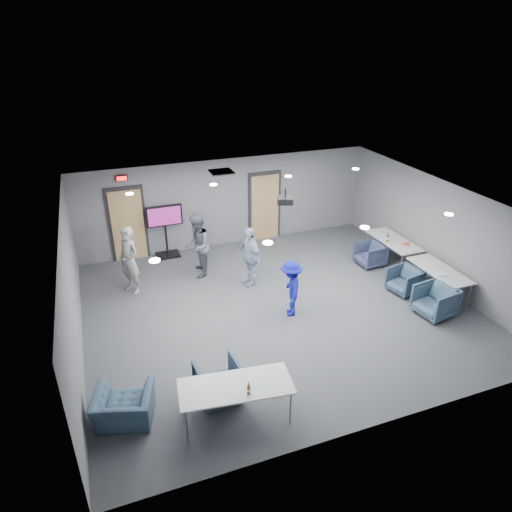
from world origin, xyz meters
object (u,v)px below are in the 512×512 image
object	(u,v)px
person_a	(129,260)
chair_right_c	(435,301)
chair_right_a	(370,254)
person_d	(291,288)
tv_stand	(165,228)
chair_front_b	(124,407)
table_front_left	(236,387)
table_right_a	(394,241)
bottle_front	(249,389)
person_b	(197,246)
person_c	(250,256)
chair_right_b	(405,280)
bottle_right	(388,238)
projector	(285,200)
chair_front_a	(218,381)
table_right_b	(439,271)

from	to	relation	value
person_a	chair_right_c	size ratio (longest dim) A/B	2.16
chair_right_a	person_d	bearing A→B (deg)	-67.50
tv_stand	chair_front_b	bearing A→B (deg)	-106.92
chair_front_b	table_front_left	world-z (taller)	table_front_left
chair_front_b	table_front_left	xyz separation A→B (m)	(1.81, -0.60, 0.37)
chair_right_c	table_right_a	world-z (taller)	chair_right_c
bottle_front	table_front_left	bearing A→B (deg)	119.63
person_b	person_d	distance (m)	3.07
person_c	chair_right_b	bearing A→B (deg)	51.70
chair_right_c	bottle_right	xyz separation A→B (m)	(0.42, 2.59, 0.46)
projector	chair_right_a	bearing A→B (deg)	28.18
person_b	chair_right_b	world-z (taller)	person_b
bottle_front	projector	size ratio (longest dim) A/B	0.51
chair_front_a	bottle_right	xyz separation A→B (m)	(5.94, 3.43, 0.47)
tv_stand	projector	bearing A→B (deg)	-49.16
chair_front_a	table_right_a	bearing A→B (deg)	-155.03
table_front_left	bottle_right	bearing A→B (deg)	41.98
person_b	chair_right_b	distance (m)	5.48
chair_right_c	projector	bearing A→B (deg)	-138.58
person_a	chair_front_b	world-z (taller)	person_a
chair_right_c	chair_front_a	world-z (taller)	chair_right_c
bottle_right	table_right_a	bearing A→B (deg)	2.24
person_b	table_front_left	xyz separation A→B (m)	(-0.64, -5.28, -0.19)
chair_right_b	bottle_right	world-z (taller)	bottle_right
person_a	chair_right_c	bearing A→B (deg)	28.35
person_c	chair_front_b	world-z (taller)	person_c
person_a	bottle_right	size ratio (longest dim) A/B	6.41
person_a	table_right_b	xyz separation A→B (m)	(7.20, -2.88, -0.20)
chair_right_a	table_right_b	size ratio (longest dim) A/B	0.42
person_a	chair_front_b	bearing A→B (deg)	-41.37
person_a	person_d	size ratio (longest dim) A/B	1.28
chair_right_a	chair_right_b	size ratio (longest dim) A/B	1.00
person_d	chair_right_b	xyz separation A→B (m)	(3.16, -0.09, -0.37)
person_c	table_front_left	size ratio (longest dim) A/B	0.81
person_c	chair_front_a	xyz separation A→B (m)	(-1.95, -3.75, -0.45)
person_c	table_right_a	size ratio (longest dim) A/B	0.90
person_a	person_d	xyz separation A→B (m)	(3.38, -2.37, -0.19)
table_right_b	table_front_left	bearing A→B (deg)	109.52
person_d	bottle_front	bearing A→B (deg)	-16.35
chair_right_a	tv_stand	size ratio (longest dim) A/B	0.46
person_d	table_front_left	size ratio (longest dim) A/B	0.69
table_front_left	bottle_front	world-z (taller)	bottle_front
projector	chair_right_b	bearing A→B (deg)	-2.49
chair_right_b	chair_front_a	bearing A→B (deg)	-81.65
person_b	person_d	world-z (taller)	person_b
person_b	person_d	size ratio (longest dim) A/B	1.26
person_c	chair_front_a	distance (m)	4.25
table_front_left	bottle_front	bearing A→B (deg)	-53.19
bottle_front	projector	xyz separation A→B (m)	(2.40, 4.12, 1.59)
person_b	chair_right_c	size ratio (longest dim) A/B	2.14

